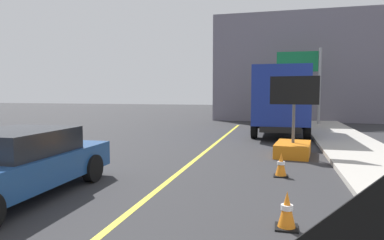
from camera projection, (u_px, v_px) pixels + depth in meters
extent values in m
cube|color=orange|center=(293.00, 149.00, 11.44)|extent=(1.31, 1.92, 0.45)
cylinder|color=#4C4C4C|center=(293.00, 124.00, 11.37)|extent=(0.10, 0.10, 1.30)
cube|color=black|center=(294.00, 90.00, 11.28)|extent=(1.60, 0.27, 0.95)
sphere|color=yellow|center=(312.00, 90.00, 11.13)|extent=(0.09, 0.09, 0.09)
sphere|color=yellow|center=(302.00, 90.00, 11.24)|extent=(0.09, 0.09, 0.09)
sphere|color=yellow|center=(293.00, 90.00, 11.35)|extent=(0.09, 0.09, 0.09)
sphere|color=yellow|center=(284.00, 90.00, 11.46)|extent=(0.09, 0.09, 0.09)
sphere|color=yellow|center=(279.00, 85.00, 11.50)|extent=(0.09, 0.09, 0.09)
sphere|color=yellow|center=(278.00, 96.00, 11.53)|extent=(0.09, 0.09, 0.09)
cube|color=black|center=(280.00, 122.00, 17.76)|extent=(1.75, 7.54, 0.25)
cube|color=silver|center=(281.00, 101.00, 20.29)|extent=(2.48, 2.12, 1.90)
cube|color=navy|center=(281.00, 95.00, 16.53)|extent=(2.49, 5.13, 2.65)
cylinder|color=black|center=(260.00, 120.00, 20.54)|extent=(0.28, 0.90, 0.90)
cylinder|color=black|center=(301.00, 121.00, 19.94)|extent=(0.28, 0.90, 0.90)
cylinder|color=black|center=(254.00, 129.00, 15.89)|extent=(0.28, 0.90, 0.90)
cylinder|color=black|center=(307.00, 130.00, 15.29)|extent=(0.28, 0.90, 0.90)
cube|color=navy|center=(9.00, 171.00, 6.77)|extent=(2.05, 4.80, 0.60)
cube|color=black|center=(17.00, 142.00, 6.96)|extent=(1.77, 2.17, 0.50)
cylinder|color=black|center=(93.00, 168.00, 8.10)|extent=(0.23, 0.66, 0.66)
cylinder|color=black|center=(25.00, 164.00, 8.54)|extent=(0.23, 0.66, 0.66)
cylinder|color=gray|center=(319.00, 87.00, 21.61)|extent=(0.18, 0.18, 5.00)
cube|color=#0F6033|center=(297.00, 62.00, 21.79)|extent=(2.60, 0.13, 1.30)
cube|color=white|center=(297.00, 62.00, 21.83)|extent=(1.82, 0.06, 0.18)
cube|color=slate|center=(303.00, 71.00, 28.75)|extent=(13.80, 9.91, 8.02)
cube|color=black|center=(286.00, 227.00, 5.33)|extent=(0.36, 0.36, 0.03)
cone|color=orange|center=(287.00, 209.00, 5.31)|extent=(0.28, 0.28, 0.57)
cylinder|color=white|center=(287.00, 207.00, 5.30)|extent=(0.19, 0.19, 0.08)
cube|color=black|center=(281.00, 176.00, 8.64)|extent=(0.36, 0.36, 0.03)
cone|color=orange|center=(281.00, 164.00, 8.61)|extent=(0.28, 0.28, 0.58)
cylinder|color=white|center=(281.00, 163.00, 8.61)|extent=(0.19, 0.19, 0.08)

